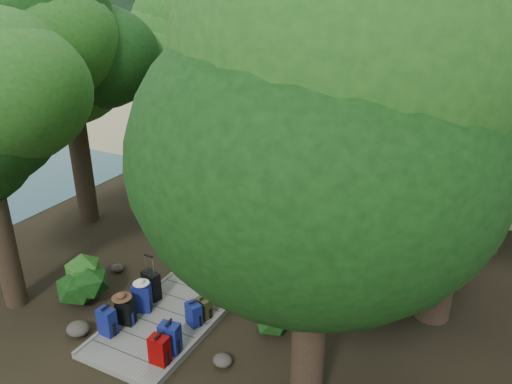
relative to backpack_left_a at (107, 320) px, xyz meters
The scene contains 47 objects.
ground 4.29m from the backpack_left_a, 79.53° to the left, with size 120.00×120.00×0.00m, color black.
sand_beach 20.21m from the backpack_left_a, 87.80° to the left, with size 40.00×22.00×0.02m, color tan.
water_bay 42.75m from the backpack_left_a, 136.92° to the left, with size 50.00×60.00×0.02m, color #2C525B.
distant_hill 65.29m from the backpack_left_a, 126.93° to the left, with size 32.00×16.00×12.00m, color black.
boardwalk 5.27m from the backpack_left_a, 81.51° to the left, with size 2.00×12.00×0.12m, color gray.
backpack_left_a is the anchor object (origin of this frame).
backpack_left_b 0.46m from the backpack_left_a, 77.54° to the left, with size 0.36×0.25×0.65m, color black, non-canonical shape.
backpack_left_c 0.98m from the backpack_left_a, 82.57° to the left, with size 0.39×0.28×0.72m, color navy, non-canonical shape.
backpack_right_a 1.49m from the backpack_left_a, ahead, with size 0.36×0.26×0.64m, color #8E0401, non-canonical shape.
backpack_right_b 1.48m from the backpack_left_a, ahead, with size 0.39×0.27×0.71m, color navy, non-canonical shape.
backpack_right_c 1.77m from the backpack_left_a, 37.42° to the left, with size 0.33×0.24×0.57m, color navy, non-canonical shape.
backpack_right_d 2.02m from the backpack_left_a, 43.90° to the left, with size 0.33×0.24×0.50m, color #353915, non-canonical shape.
duffel_right_khaki 2.77m from the backpack_left_a, 55.46° to the left, with size 0.43×0.65×0.43m, color brown, non-canonical shape.
duffel_right_black 3.28m from the backpack_left_a, 63.55° to the left, with size 0.44×0.70×0.44m, color black, non-canonical shape.
suitcase_on_boardwalk 1.44m from the backpack_left_a, 89.59° to the left, with size 0.43×0.24×0.66m, color black, non-canonical shape.
lone_suitcase_on_sand 12.41m from the backpack_left_a, 84.63° to the left, with size 0.45×0.26×0.71m, color black, non-canonical shape.
hat_brown 0.57m from the backpack_left_a, 79.28° to the left, with size 0.42×0.42×0.13m, color #51351E, non-canonical shape.
hat_white 1.06m from the backpack_left_a, 80.09° to the left, with size 0.36×0.36×0.12m, color silver, non-canonical shape.
kayak 14.83m from the backpack_left_a, 101.06° to the left, with size 0.69×3.16×0.32m, color #AC0E17.
sun_lounger 14.98m from the backpack_left_a, 76.03° to the left, with size 0.58×1.79×0.58m, color silver, non-canonical shape.
tree_right_a 5.57m from the backpack_left_a, ahead, with size 4.82×4.82×8.04m, color black, non-canonical shape.
tree_right_b 8.62m from the backpack_left_a, 33.64° to the left, with size 6.11×6.11×10.92m, color black, non-canonical shape.
tree_right_c 8.64m from the backpack_left_a, 57.29° to the left, with size 5.49×5.49×9.51m, color black, non-canonical shape.
tree_right_e 12.50m from the backpack_left_a, 65.90° to the left, with size 4.65×4.65×8.37m, color black, non-canonical shape.
tree_left_b 7.11m from the backpack_left_a, 138.08° to the left, with size 4.63×4.63×8.33m, color black, non-canonical shape.
tree_left_c 8.75m from the backpack_left_a, 110.22° to the left, with size 4.22×4.22×7.34m, color black, non-canonical shape.
tree_back_a 19.17m from the backpack_left_a, 91.76° to the left, with size 5.60×5.60×9.70m, color black, non-canonical shape.
tree_back_b 20.94m from the backpack_left_a, 81.68° to the left, with size 5.04×5.04×9.01m, color black, non-canonical shape.
tree_back_d 19.78m from the backpack_left_a, 104.50° to the left, with size 5.38×5.38×8.97m, color black, non-canonical shape.
palm_right_a 11.55m from the backpack_left_a, 69.36° to the left, with size 4.30×4.30×7.33m, color #164613, non-canonical shape.
palm_right_b 16.31m from the backpack_left_a, 69.32° to the left, with size 4.87×4.87×9.40m, color #164613, non-canonical shape.
palm_right_c 17.87m from the backpack_left_a, 78.00° to the left, with size 4.76×4.76×7.58m, color #164613, non-canonical shape.
palm_left_a 11.32m from the backpack_left_a, 107.96° to the left, with size 3.98×3.98×6.34m, color #164613, non-canonical shape.
rock_left_a 0.76m from the backpack_left_a, 163.07° to the right, with size 0.50×0.45×0.28m, color #4C473F, non-canonical shape.
rock_left_b 2.67m from the backpack_left_a, 127.82° to the left, with size 0.33×0.30×0.18m, color #4C473F, non-canonical shape.
rock_left_c 4.96m from the backpack_left_a, 95.40° to the left, with size 0.50×0.45×0.27m, color #4C473F, non-canonical shape.
rock_left_d 7.64m from the backpack_left_a, 103.75° to the left, with size 0.29×0.26×0.16m, color #4C473F, non-canonical shape.
rock_right_a 2.56m from the backpack_left_a, ahead, with size 0.39×0.35×0.21m, color #4C473F, non-canonical shape.
rock_right_b 4.26m from the backpack_left_a, 45.97° to the left, with size 0.52×0.47×0.29m, color #4C473F, non-canonical shape.
rock_right_c 5.99m from the backpack_left_a, 64.16° to the left, with size 0.34×0.30×0.18m, color #4C473F, non-canonical shape.
rock_right_d 9.17m from the backpack_left_a, 68.16° to the left, with size 0.48×0.43×0.26m, color #4C473F, non-canonical shape.
shrub_left_a 1.63m from the backpack_left_a, 152.77° to the left, with size 1.12×1.12×1.01m, color #1D5218, non-canonical shape.
shrub_left_b 5.59m from the backpack_left_a, 104.18° to the left, with size 0.93×0.93×0.83m, color #1D5218, non-canonical shape.
shrub_left_c 9.09m from the backpack_left_a, 102.84° to the left, with size 1.22×1.22×1.10m, color #1D5218, non-canonical shape.
shrub_right_a 3.40m from the backpack_left_a, 32.84° to the left, with size 0.88×0.88×0.79m, color #1D5218, non-canonical shape.
shrub_right_b 6.87m from the backpack_left_a, 62.60° to the left, with size 1.12×1.12×1.00m, color #1D5218, non-canonical shape.
shrub_right_c 9.88m from the backpack_left_a, 73.51° to the left, with size 0.86×0.86×0.78m, color #1D5218, non-canonical shape.
Camera 1 is at (5.79, -10.24, 6.91)m, focal length 35.00 mm.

